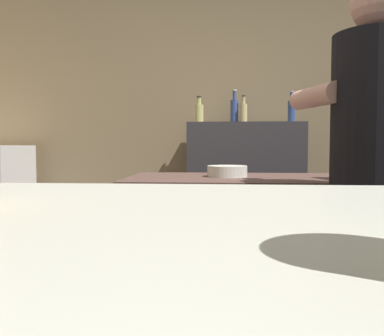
{
  "coord_description": "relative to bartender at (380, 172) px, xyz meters",
  "views": [
    {
      "loc": [
        -0.24,
        -1.35,
        1.09
      ],
      "look_at": [
        -0.29,
        -0.75,
        1.05
      ],
      "focal_mm": 39.97,
      "sensor_mm": 36.0,
      "label": 1
    }
  ],
  "objects": [
    {
      "name": "back_shelf",
      "position": [
        -0.4,
        1.69,
        -0.36
      ],
      "size": [
        0.87,
        0.36,
        1.24
      ],
      "primitive_type": "cube",
      "color": "#373438",
      "rests_on": "ground"
    },
    {
      "name": "bottle_hot_sauce",
      "position": [
        -0.48,
        1.79,
        0.36
      ],
      "size": [
        0.06,
        0.06,
        0.26
      ],
      "color": "#3B5195",
      "rests_on": "back_shelf"
    },
    {
      "name": "bottle_soy",
      "position": [
        -0.41,
        1.75,
        0.34
      ],
      "size": [
        0.05,
        0.05,
        0.21
      ],
      "color": "#D9C283",
      "rests_on": "back_shelf"
    },
    {
      "name": "mixing_bowl",
      "position": [
        -0.54,
        0.48,
        -0.03
      ],
      "size": [
        0.19,
        0.19,
        0.05
      ],
      "primitive_type": "cylinder",
      "color": "silver",
      "rests_on": "prep_counter"
    },
    {
      "name": "bartender",
      "position": [
        0.0,
        0.0,
        0.0
      ],
      "size": [
        0.49,
        0.55,
        1.7
      ],
      "rotation": [
        0.0,
        0.0,
        1.82
      ],
      "color": "#332C41",
      "rests_on": "ground"
    },
    {
      "name": "bottle_olive_oil",
      "position": [
        -0.75,
        1.73,
        0.34
      ],
      "size": [
        0.07,
        0.07,
        0.21
      ],
      "color": "#D1C979",
      "rests_on": "back_shelf"
    },
    {
      "name": "wall_back",
      "position": [
        -0.32,
        1.97,
        0.37
      ],
      "size": [
        5.2,
        0.1,
        2.7
      ],
      "primitive_type": "cube",
      "color": "#927B59",
      "rests_on": "ground"
    },
    {
      "name": "prep_counter",
      "position": [
        0.03,
        0.46,
        -0.52
      ],
      "size": [
        2.1,
        0.6,
        0.93
      ],
      "primitive_type": "cube",
      "color": "brown",
      "rests_on": "ground"
    },
    {
      "name": "bottle_vinegar",
      "position": [
        -0.07,
        1.6,
        0.35
      ],
      "size": [
        0.05,
        0.05,
        0.22
      ],
      "color": "#354F93",
      "rests_on": "back_shelf"
    }
  ]
}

